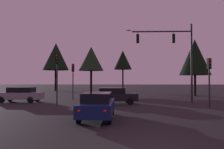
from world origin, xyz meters
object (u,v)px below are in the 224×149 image
(traffic_light_corner_right, at_px, (209,72))
(car_crossing_right, at_px, (20,94))
(traffic_light_corner_left, at_px, (73,74))
(tree_center_horizon, at_px, (195,57))
(tree_left_far, at_px, (123,60))
(traffic_signal_mast_arm, at_px, (174,49))
(traffic_light_median, at_px, (57,69))
(tree_behind_sign, at_px, (56,57))
(car_crossing_left, at_px, (113,95))
(tree_right_cluster, at_px, (91,59))
(car_nearside_lane, at_px, (97,105))

(traffic_light_corner_right, distance_m, car_crossing_right, 17.99)
(traffic_light_corner_left, bearing_deg, traffic_light_corner_right, -28.83)
(tree_center_horizon, bearing_deg, tree_left_far, 127.62)
(traffic_signal_mast_arm, height_order, car_crossing_right, traffic_signal_mast_arm)
(traffic_light_median, height_order, tree_behind_sign, tree_behind_sign)
(tree_center_horizon, bearing_deg, car_crossing_left, -136.09)
(traffic_light_corner_left, height_order, tree_behind_sign, tree_behind_sign)
(car_crossing_left, bearing_deg, tree_center_horizon, 43.91)
(traffic_signal_mast_arm, height_order, tree_right_cluster, tree_right_cluster)
(traffic_light_corner_right, relative_size, tree_left_far, 0.49)
(traffic_signal_mast_arm, xyz_separation_m, car_nearside_lane, (-6.81, -9.38, -4.54))
(traffic_light_corner_left, relative_size, tree_center_horizon, 0.51)
(car_nearside_lane, height_order, tree_behind_sign, tree_behind_sign)
(tree_behind_sign, distance_m, tree_center_horizon, 27.71)
(car_crossing_left, bearing_deg, tree_right_cluster, 102.07)
(tree_left_far, bearing_deg, traffic_light_corner_right, -76.40)
(car_crossing_left, bearing_deg, traffic_light_median, -163.80)
(car_crossing_right, distance_m, tree_left_far, 25.89)
(traffic_light_corner_right, xyz_separation_m, tree_right_cluster, (-12.66, 24.31, 3.49))
(tree_behind_sign, bearing_deg, tree_left_far, -3.00)
(car_crossing_right, bearing_deg, car_crossing_left, -8.38)
(car_nearside_lane, distance_m, tree_right_cluster, 30.62)
(car_crossing_left, bearing_deg, tree_left_far, 86.35)
(tree_left_far, height_order, tree_center_horizon, tree_left_far)
(traffic_signal_mast_arm, height_order, tree_center_horizon, tree_center_horizon)
(traffic_light_median, bearing_deg, tree_center_horizon, 37.30)
(tree_behind_sign, bearing_deg, car_crossing_right, -82.79)
(traffic_signal_mast_arm, relative_size, car_nearside_lane, 1.67)
(car_nearside_lane, bearing_deg, traffic_light_median, 122.39)
(car_nearside_lane, bearing_deg, car_crossing_left, 84.68)
(tree_center_horizon, bearing_deg, tree_right_cluster, 146.70)
(traffic_light_corner_right, relative_size, tree_center_horizon, 0.50)
(traffic_light_corner_left, xyz_separation_m, tree_right_cluster, (0.05, 17.32, 3.45))
(traffic_light_corner_left, bearing_deg, tree_right_cluster, 89.84)
(tree_behind_sign, height_order, tree_right_cluster, tree_behind_sign)
(car_crossing_left, xyz_separation_m, tree_center_horizon, (11.58, 11.14, 4.74))
(car_crossing_right, xyz_separation_m, tree_center_horizon, (21.03, 9.75, 4.74))
(traffic_light_corner_left, height_order, tree_center_horizon, tree_center_horizon)
(car_crossing_right, bearing_deg, traffic_signal_mast_arm, -0.16)
(traffic_signal_mast_arm, relative_size, tree_behind_sign, 0.79)
(tree_behind_sign, bearing_deg, traffic_light_corner_right, -53.31)
(traffic_light_corner_left, bearing_deg, car_nearside_lane, -72.43)
(car_crossing_left, relative_size, tree_behind_sign, 0.46)
(car_crossing_left, distance_m, tree_left_far, 24.84)
(car_crossing_right, bearing_deg, traffic_light_corner_left, 33.22)
(traffic_signal_mast_arm, height_order, traffic_light_corner_left, traffic_signal_mast_arm)
(traffic_light_corner_left, height_order, car_crossing_left, traffic_light_corner_left)
(traffic_light_corner_right, height_order, tree_center_horizon, tree_center_horizon)
(car_crossing_right, height_order, tree_right_cluster, tree_right_cluster)
(car_nearside_lane, relative_size, tree_behind_sign, 0.47)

